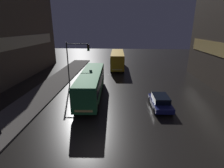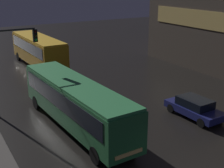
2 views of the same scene
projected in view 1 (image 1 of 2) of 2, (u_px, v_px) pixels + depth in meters
The scene contains 6 objects.
ground_plane at pixel (102, 152), 12.19m from camera, with size 120.00×120.00×0.00m, color black.
sidewalk_left at pixel (40, 95), 22.16m from camera, with size 4.00×48.00×0.15m.
bus_near at pixel (91, 82), 21.30m from camera, with size 2.94×11.83×3.12m.
bus_far at pixel (117, 58), 36.33m from camera, with size 2.89×10.89×3.34m.
car_taxi at pixel (160, 101), 18.65m from camera, with size 2.00×4.37×1.39m.
traffic_light_main at pixel (75, 57), 24.78m from camera, with size 3.29×0.35×6.35m.
Camera 1 is at (1.30, -10.03, 8.33)m, focal length 28.00 mm.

